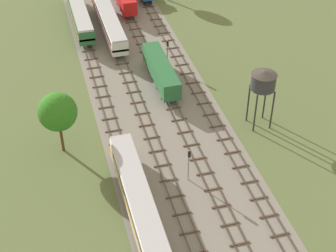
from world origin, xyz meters
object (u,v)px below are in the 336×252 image
diesel_railcar_far_left_nearest (138,197)px  passenger_coach_far_left_midfar (79,12)px  freight_boxcar_centre_left_near (161,70)px  signal_post_near (167,50)px  signal_post_nearest (189,162)px  passenger_coach_left_mid (109,21)px  water_tower (264,81)px

diesel_railcar_far_left_nearest → passenger_coach_far_left_midfar: bearing=90.0°
freight_boxcar_centre_left_near → signal_post_near: bearing=63.8°
diesel_railcar_far_left_nearest → freight_boxcar_centre_left_near: size_ratio=1.46×
diesel_railcar_far_left_nearest → signal_post_nearest: bearing=26.7°
passenger_coach_left_mid → water_tower: (15.75, -33.73, 4.84)m
signal_post_nearest → signal_post_near: size_ratio=1.01×
passenger_coach_far_left_midfar → water_tower: (20.67, -39.03, 4.84)m
freight_boxcar_centre_left_near → signal_post_nearest: (-2.46, -22.88, 0.69)m
signal_post_nearest → diesel_railcar_far_left_nearest: bearing=-153.3°
passenger_coach_far_left_midfar → signal_post_nearest: (7.38, -47.57, 0.53)m
passenger_coach_left_mid → water_tower: bearing=-65.0°
diesel_railcar_far_left_nearest → passenger_coach_far_left_midfar: same height
signal_post_nearest → signal_post_near: 28.30m
diesel_railcar_far_left_nearest → water_tower: 24.51m
freight_boxcar_centre_left_near → passenger_coach_far_left_midfar: passenger_coach_far_left_midfar is taller
water_tower → signal_post_near: 21.51m
water_tower → signal_post_near: water_tower is taller
diesel_railcar_far_left_nearest → water_tower: bearing=30.6°
passenger_coach_far_left_midfar → signal_post_near: size_ratio=4.53×
diesel_railcar_far_left_nearest → passenger_coach_far_left_midfar: size_ratio=0.93×
signal_post_nearest → signal_post_near: bearing=80.0°
diesel_railcar_far_left_nearest → signal_post_nearest: (7.38, 3.70, 0.54)m
signal_post_nearest → signal_post_near: (4.92, 27.87, -0.03)m
signal_post_near → passenger_coach_left_mid: bearing=117.1°
diesel_railcar_far_left_nearest → signal_post_nearest: signal_post_nearest is taller
water_tower → signal_post_nearest: 16.38m
signal_post_near → signal_post_nearest: bearing=-100.0°
diesel_railcar_far_left_nearest → signal_post_nearest: 8.27m
freight_boxcar_centre_left_near → passenger_coach_far_left_midfar: bearing=111.7°
signal_post_near → freight_boxcar_centre_left_near: bearing=-116.2°
passenger_coach_left_mid → signal_post_nearest: bearing=-86.7°
passenger_coach_far_left_midfar → water_tower: 44.43m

